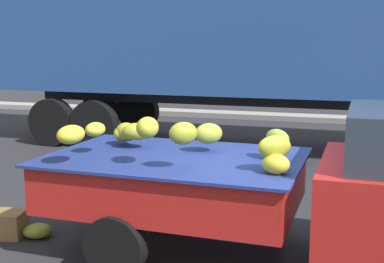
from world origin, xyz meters
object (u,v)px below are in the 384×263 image
Objects in this scene: semi_trailer at (264,33)px; fallen_banana_bunch_near_tailgate at (38,231)px; pickup_truck at (359,189)px; produce_crate at (3,224)px.

semi_trailer reaches higher than fallen_banana_bunch_near_tailgate.
pickup_truck reaches higher than fallen_banana_bunch_near_tailgate.
produce_crate is (-4.07, -0.21, -0.73)m from pickup_truck.
fallen_banana_bunch_near_tailgate is at bearing -104.39° from semi_trailer.
semi_trailer reaches higher than pickup_truck.
pickup_truck is 0.41× the size of semi_trailer.
semi_trailer is 6.99m from produce_crate.
produce_crate is at bearing -170.01° from fallen_banana_bunch_near_tailgate.
pickup_truck is 6.55m from semi_trailer.
semi_trailer is at bearing 71.59° from produce_crate.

